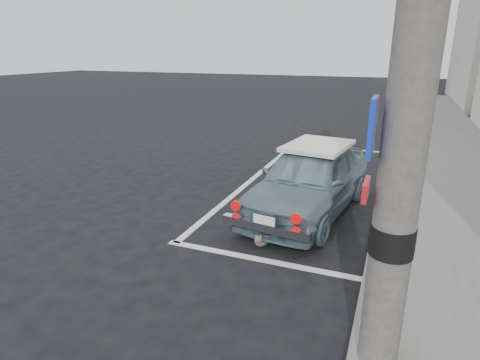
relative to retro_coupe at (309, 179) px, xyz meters
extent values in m
plane|color=black|center=(-0.66, -1.46, -0.61)|extent=(80.00, 80.00, 0.00)
cube|color=slate|center=(2.54, 0.54, -0.53)|extent=(2.80, 40.00, 0.15)
cube|color=silver|center=(-0.16, -1.96, -0.60)|extent=(3.00, 0.12, 0.01)
cube|color=silver|center=(-0.16, 5.04, -0.60)|extent=(3.00, 0.12, 0.01)
cube|color=silver|center=(-1.56, 1.54, -0.60)|extent=(0.12, 7.00, 0.01)
cylinder|color=black|center=(1.39, -3.46, 0.69)|extent=(0.36, 0.36, 0.25)
cube|color=#1630B9|center=(1.15, -3.46, 1.59)|extent=(0.04, 0.35, 0.45)
cube|color=red|center=(1.15, -3.46, 1.09)|extent=(0.04, 0.30, 0.15)
cube|color=white|center=(1.15, -3.46, 1.09)|extent=(0.02, 0.16, 0.08)
imported|color=slate|center=(0.00, 0.00, -0.01)|extent=(1.90, 3.69, 1.20)
cube|color=silver|center=(0.05, 0.35, 0.52)|extent=(1.17, 1.47, 0.07)
cube|color=silver|center=(-0.24, -1.69, -0.23)|extent=(1.35, 0.31, 0.12)
cube|color=white|center=(-0.25, -1.74, -0.13)|extent=(0.33, 0.07, 0.17)
cylinder|color=red|center=(-0.71, -1.66, 0.01)|extent=(0.15, 0.06, 0.15)
cylinder|color=red|center=(0.22, -1.79, 0.01)|extent=(0.15, 0.06, 0.15)
cylinder|color=red|center=(-0.71, -1.66, -0.17)|extent=(0.12, 0.06, 0.12)
cylinder|color=red|center=(0.22, -1.79, -0.17)|extent=(0.12, 0.06, 0.12)
ellipsoid|color=#6A5C51|center=(-0.33, -1.54, -0.50)|extent=(0.23, 0.34, 0.20)
sphere|color=#6A5C51|center=(-0.34, -1.68, -0.43)|extent=(0.13, 0.13, 0.13)
cone|color=#6A5C51|center=(-0.38, -1.68, -0.37)|extent=(0.04, 0.04, 0.05)
cone|color=#6A5C51|center=(-0.31, -1.69, -0.37)|extent=(0.04, 0.04, 0.05)
cylinder|color=#6A5C51|center=(-0.28, -1.37, -0.57)|extent=(0.10, 0.21, 0.03)
camera|label=1|loc=(1.34, -6.61, 2.15)|focal=30.00mm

